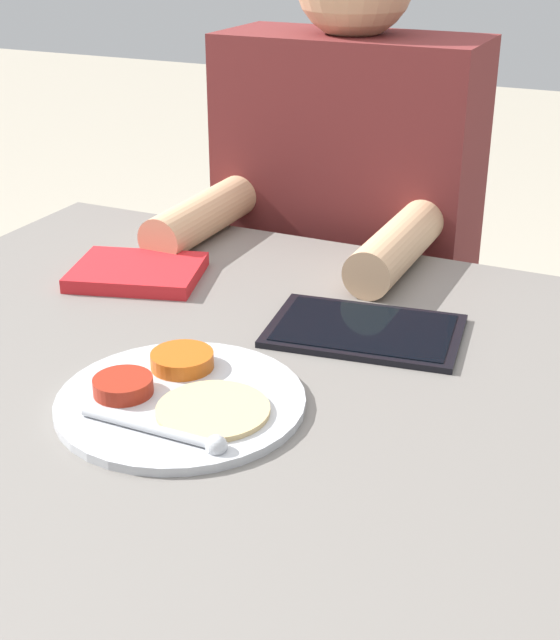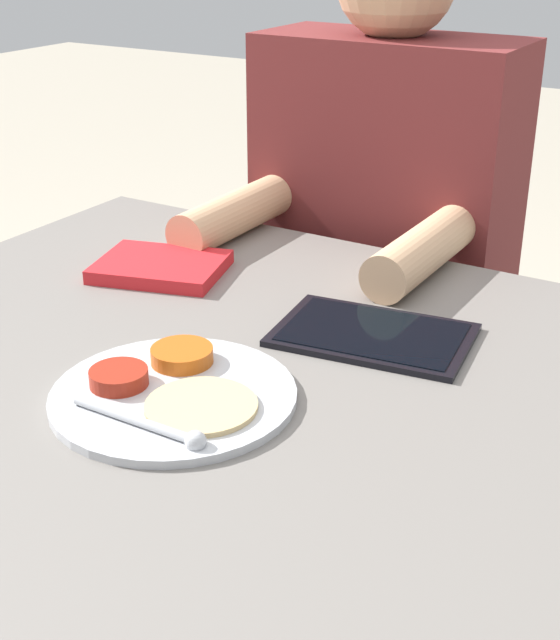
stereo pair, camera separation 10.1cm
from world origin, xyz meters
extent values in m
cube|color=slate|center=(0.00, 0.00, 0.36)|extent=(1.02, 0.92, 0.72)
cylinder|color=#B7BABF|center=(0.03, -0.09, 0.72)|extent=(0.27, 0.27, 0.01)
cylinder|color=#B75114|center=(0.00, -0.03, 0.74)|extent=(0.07, 0.07, 0.02)
cylinder|color=maroon|center=(-0.03, -0.11, 0.74)|extent=(0.06, 0.06, 0.02)
cylinder|color=tan|center=(0.08, -0.11, 0.73)|extent=(0.12, 0.12, 0.01)
cylinder|color=#B7BABF|center=(0.04, -0.17, 0.73)|extent=(0.15, 0.01, 0.01)
sphere|color=#B7BABF|center=(0.12, -0.17, 0.73)|extent=(0.02, 0.02, 0.02)
cube|color=silver|center=(-0.21, 0.19, 0.72)|extent=(0.21, 0.18, 0.01)
cube|color=red|center=(-0.21, 0.19, 0.73)|extent=(0.21, 0.19, 0.02)
cube|color=black|center=(0.15, 0.16, 0.72)|extent=(0.26, 0.19, 0.01)
cube|color=black|center=(0.15, 0.16, 0.73)|extent=(0.23, 0.17, 0.00)
cube|color=black|center=(-0.05, 0.62, 0.22)|extent=(0.39, 0.22, 0.44)
cube|color=maroon|center=(-0.05, 0.62, 0.73)|extent=(0.44, 0.20, 0.58)
cylinder|color=tan|center=(-0.21, 0.40, 0.75)|extent=(0.07, 0.28, 0.07)
cylinder|color=tan|center=(0.12, 0.40, 0.75)|extent=(0.07, 0.28, 0.07)
camera|label=1|loc=(0.48, -0.80, 1.20)|focal=50.00mm
camera|label=2|loc=(0.57, -0.75, 1.20)|focal=50.00mm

